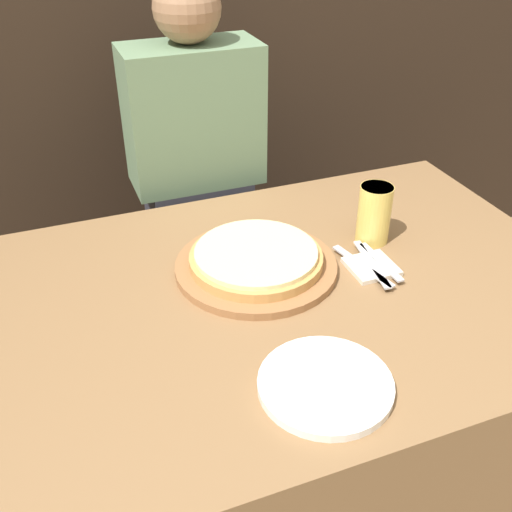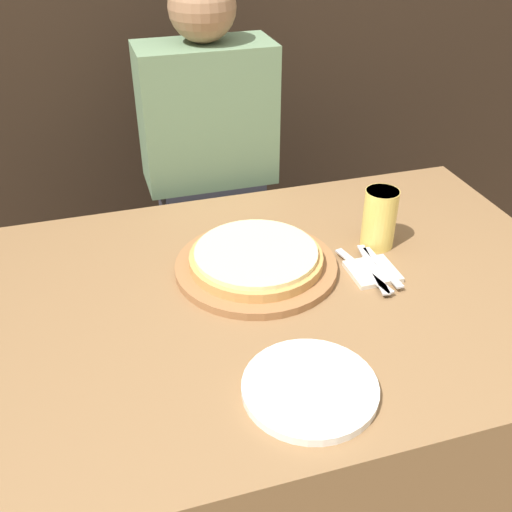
{
  "view_description": "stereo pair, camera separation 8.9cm",
  "coord_description": "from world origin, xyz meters",
  "px_view_note": "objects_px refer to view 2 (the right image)",
  "views": [
    {
      "loc": [
        -0.49,
        -1.01,
        1.54
      ],
      "look_at": [
        -0.06,
        0.1,
        0.76
      ],
      "focal_mm": 42.0,
      "sensor_mm": 36.0,
      "label": 1
    },
    {
      "loc": [
        -0.41,
        -1.04,
        1.54
      ],
      "look_at": [
        -0.06,
        0.1,
        0.76
      ],
      "focal_mm": 42.0,
      "sensor_mm": 36.0,
      "label": 2
    }
  ],
  "objects_px": {
    "dinner_knife": "(373,269)",
    "spoon": "(383,268)",
    "pizza_on_board": "(256,261)",
    "fork": "(364,271)",
    "dinner_plate": "(310,388)",
    "diner_person": "(211,194)",
    "beer_glass": "(380,216)"
  },
  "relations": [
    {
      "from": "pizza_on_board",
      "to": "beer_glass",
      "type": "xyz_separation_m",
      "value": [
        0.33,
        0.02,
        0.06
      ]
    },
    {
      "from": "fork",
      "to": "dinner_knife",
      "type": "height_order",
      "value": "same"
    },
    {
      "from": "pizza_on_board",
      "to": "spoon",
      "type": "xyz_separation_m",
      "value": [
        0.29,
        -0.1,
        -0.01
      ]
    },
    {
      "from": "pizza_on_board",
      "to": "dinner_knife",
      "type": "distance_m",
      "value": 0.28
    },
    {
      "from": "dinner_plate",
      "to": "fork",
      "type": "relative_size",
      "value": 1.24
    },
    {
      "from": "dinner_knife",
      "to": "spoon",
      "type": "distance_m",
      "value": 0.02
    },
    {
      "from": "diner_person",
      "to": "pizza_on_board",
      "type": "bearing_deg",
      "value": -91.67
    },
    {
      "from": "dinner_plate",
      "to": "diner_person",
      "type": "height_order",
      "value": "diner_person"
    },
    {
      "from": "dinner_plate",
      "to": "pizza_on_board",
      "type": "bearing_deg",
      "value": 87.31
    },
    {
      "from": "diner_person",
      "to": "fork",
      "type": "bearing_deg",
      "value": -71.59
    },
    {
      "from": "pizza_on_board",
      "to": "dinner_plate",
      "type": "bearing_deg",
      "value": -92.69
    },
    {
      "from": "dinner_knife",
      "to": "diner_person",
      "type": "height_order",
      "value": "diner_person"
    },
    {
      "from": "pizza_on_board",
      "to": "dinner_knife",
      "type": "height_order",
      "value": "pizza_on_board"
    },
    {
      "from": "dinner_knife",
      "to": "spoon",
      "type": "xyz_separation_m",
      "value": [
        0.02,
        0.0,
        0.0
      ]
    },
    {
      "from": "spoon",
      "to": "dinner_plate",
      "type": "bearing_deg",
      "value": -134.51
    },
    {
      "from": "pizza_on_board",
      "to": "fork",
      "type": "height_order",
      "value": "pizza_on_board"
    },
    {
      "from": "beer_glass",
      "to": "spoon",
      "type": "height_order",
      "value": "beer_glass"
    },
    {
      "from": "fork",
      "to": "spoon",
      "type": "xyz_separation_m",
      "value": [
        0.05,
        0.0,
        0.0
      ]
    },
    {
      "from": "beer_glass",
      "to": "fork",
      "type": "relative_size",
      "value": 0.75
    },
    {
      "from": "beer_glass",
      "to": "dinner_plate",
      "type": "distance_m",
      "value": 0.56
    },
    {
      "from": "beer_glass",
      "to": "diner_person",
      "type": "height_order",
      "value": "diner_person"
    },
    {
      "from": "spoon",
      "to": "dinner_knife",
      "type": "bearing_deg",
      "value": 180.0
    },
    {
      "from": "spoon",
      "to": "beer_glass",
      "type": "bearing_deg",
      "value": 70.41
    },
    {
      "from": "dinner_plate",
      "to": "dinner_knife",
      "type": "distance_m",
      "value": 0.42
    },
    {
      "from": "dinner_plate",
      "to": "dinner_knife",
      "type": "xyz_separation_m",
      "value": [
        0.28,
        0.31,
        0.01
      ]
    },
    {
      "from": "dinner_plate",
      "to": "diner_person",
      "type": "relative_size",
      "value": 0.2
    },
    {
      "from": "fork",
      "to": "spoon",
      "type": "relative_size",
      "value": 1.17
    },
    {
      "from": "fork",
      "to": "dinner_plate",
      "type": "bearing_deg",
      "value": -129.44
    },
    {
      "from": "beer_glass",
      "to": "dinner_plate",
      "type": "relative_size",
      "value": 0.61
    },
    {
      "from": "pizza_on_board",
      "to": "diner_person",
      "type": "distance_m",
      "value": 0.57
    },
    {
      "from": "pizza_on_board",
      "to": "fork",
      "type": "distance_m",
      "value": 0.26
    },
    {
      "from": "fork",
      "to": "spoon",
      "type": "height_order",
      "value": "same"
    }
  ]
}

